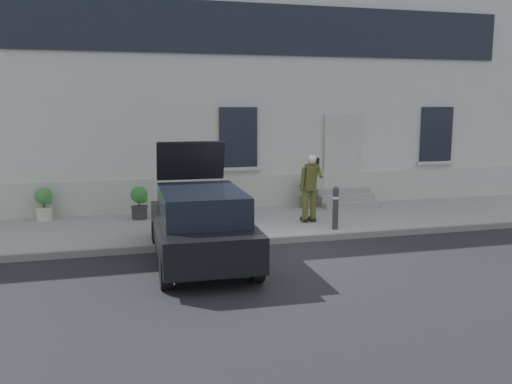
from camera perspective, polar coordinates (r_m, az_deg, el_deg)
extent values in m
plane|color=#232326|center=(11.43, 2.54, -6.68)|extent=(80.00, 80.00, 0.00)
cube|color=#99968E|center=(14.02, -0.89, -3.36)|extent=(24.00, 3.60, 0.15)
cube|color=gray|center=(12.27, 1.22, -5.19)|extent=(24.00, 0.12, 0.15)
cube|color=beige|center=(16.14, -3.12, 11.41)|extent=(24.00, 1.40, 7.50)
cube|color=#BCB7A8|center=(15.63, -2.47, -0.29)|extent=(24.00, 0.08, 1.10)
cube|color=#1E472D|center=(16.53, 9.03, 4.07)|extent=(1.00, 0.08, 2.10)
cube|color=#BCB7A8|center=(16.51, 9.06, 4.24)|extent=(1.16, 0.06, 2.24)
cube|color=black|center=(15.47, -1.88, 5.77)|extent=(1.10, 0.06, 1.70)
cube|color=#BCB7A8|center=(15.53, -1.84, 2.45)|extent=(1.30, 0.12, 0.10)
cube|color=black|center=(18.03, 18.46, 5.79)|extent=(1.10, 0.06, 1.70)
cube|color=#BCB7A8|center=(18.07, 18.37, 2.94)|extent=(1.30, 0.12, 0.10)
cube|color=black|center=(15.55, -2.59, 16.86)|extent=(16.80, 0.06, 1.40)
cube|color=#9E998E|center=(16.03, 10.01, -1.34)|extent=(1.68, 0.32, 0.16)
cube|color=#9E998E|center=(16.30, 9.54, -0.87)|extent=(1.68, 0.32, 0.32)
cube|color=#9E998E|center=(16.57, 9.10, -0.41)|extent=(1.68, 0.32, 0.48)
cube|color=black|center=(10.79, -5.83, -4.28)|extent=(1.85, 4.04, 0.64)
cube|color=black|center=(10.52, -5.77, -1.28)|extent=(1.60, 2.44, 0.56)
cube|color=black|center=(12.78, -7.03, -3.17)|extent=(1.66, 0.14, 0.20)
cube|color=yellow|center=(12.75, -7.04, -2.38)|extent=(0.52, 0.03, 0.12)
cube|color=#B21414|center=(12.63, -10.47, -1.37)|extent=(0.16, 0.04, 0.18)
cube|color=#B21414|center=(12.80, -3.70, -1.10)|extent=(0.16, 0.04, 0.18)
cube|color=black|center=(12.00, -6.88, 3.29)|extent=(1.50, 0.40, 0.87)
cylinder|color=black|center=(9.45, -9.47, -8.32)|extent=(0.21, 0.60, 0.60)
cylinder|color=black|center=(9.68, 0.04, -7.77)|extent=(0.21, 0.60, 0.60)
cylinder|color=black|center=(12.15, -10.42, -4.40)|extent=(0.21, 0.60, 0.60)
cylinder|color=black|center=(12.33, -3.01, -4.06)|extent=(0.21, 0.60, 0.60)
cylinder|color=#333338|center=(13.13, 8.37, -1.87)|extent=(0.14, 0.14, 0.95)
sphere|color=#333338|center=(13.05, 8.42, 0.26)|extent=(0.15, 0.15, 0.15)
cylinder|color=silver|center=(13.08, 8.40, -0.60)|extent=(0.15, 0.15, 0.06)
cylinder|color=#514C1E|center=(13.83, 5.19, -1.36)|extent=(0.15, 0.15, 0.82)
cube|color=black|center=(13.96, 5.08, -2.93)|extent=(0.12, 0.28, 0.10)
cylinder|color=#514C1E|center=(13.91, 6.04, -1.31)|extent=(0.15, 0.15, 0.82)
cube|color=black|center=(14.04, 5.93, -2.87)|extent=(0.12, 0.28, 0.10)
cylinder|color=#514C1E|center=(13.70, 5.76, 1.56)|extent=(0.34, 0.46, 0.67)
sphere|color=tan|center=(13.57, 5.92, 3.36)|extent=(0.22, 0.22, 0.22)
sphere|color=silver|center=(13.56, 5.92, 3.48)|extent=(0.21, 0.21, 0.21)
cylinder|color=#514C1E|center=(13.58, 4.96, 1.44)|extent=(0.09, 0.20, 0.57)
cylinder|color=#514C1E|center=(13.70, 6.63, 2.41)|extent=(0.09, 0.41, 0.42)
cube|color=black|center=(13.60, 6.54, 3.28)|extent=(0.07, 0.02, 0.15)
cylinder|color=beige|center=(15.09, -21.39, -2.15)|extent=(0.40, 0.40, 0.34)
cylinder|color=beige|center=(15.07, -21.42, -1.63)|extent=(0.44, 0.44, 0.05)
cylinder|color=#47331E|center=(15.04, -21.45, -1.07)|extent=(0.04, 0.04, 0.24)
sphere|color=#4C843D|center=(15.01, -21.49, -0.39)|extent=(0.44, 0.44, 0.44)
sphere|color=#4C843D|center=(14.97, -21.11, -0.79)|extent=(0.24, 0.24, 0.24)
cylinder|color=#2D2D30|center=(14.57, -12.17, -2.11)|extent=(0.40, 0.40, 0.34)
cylinder|color=#2D2D30|center=(14.55, -12.19, -1.57)|extent=(0.44, 0.44, 0.05)
cylinder|color=#47331E|center=(14.52, -12.21, -0.98)|extent=(0.04, 0.04, 0.24)
sphere|color=#387F33|center=(14.49, -12.23, -0.28)|extent=(0.44, 0.44, 0.44)
sphere|color=#387F33|center=(14.46, -11.81, -0.69)|extent=(0.24, 0.24, 0.24)
cylinder|color=#B25B38|center=(15.10, -3.08, -1.52)|extent=(0.40, 0.40, 0.34)
cylinder|color=#B25B38|center=(15.07, -3.09, -1.00)|extent=(0.44, 0.44, 0.05)
cylinder|color=#47331E|center=(15.04, -3.09, -0.43)|extent=(0.04, 0.04, 0.24)
sphere|color=#286B2D|center=(15.02, -3.10, 0.24)|extent=(0.44, 0.44, 0.44)
sphere|color=#286B2D|center=(15.00, -2.68, -0.15)|extent=(0.24, 0.24, 0.24)
cylinder|color=#606B38|center=(15.83, 5.39, -1.05)|extent=(0.40, 0.40, 0.34)
cylinder|color=#606B38|center=(15.80, 5.39, -0.55)|extent=(0.44, 0.44, 0.05)
cylinder|color=#47331E|center=(15.78, 5.40, -0.01)|extent=(0.04, 0.04, 0.24)
sphere|color=#1E5628|center=(15.75, 5.41, 0.64)|extent=(0.44, 0.44, 0.44)
sphere|color=#1E5628|center=(15.76, 5.81, 0.26)|extent=(0.24, 0.24, 0.24)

